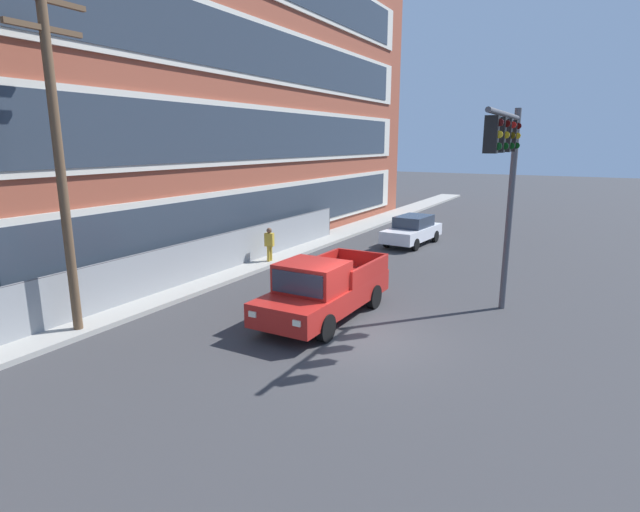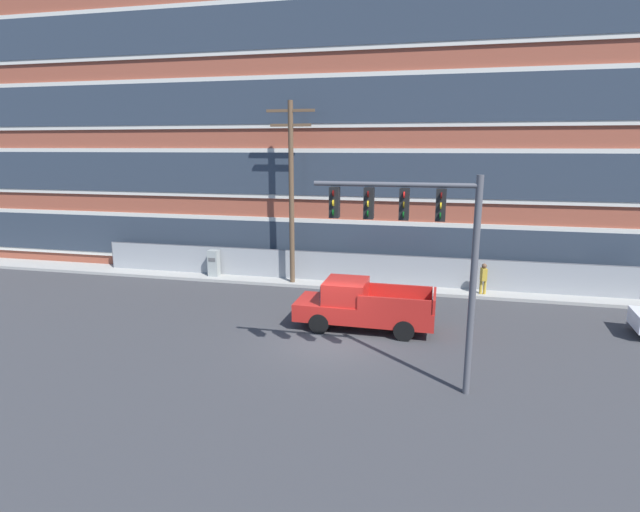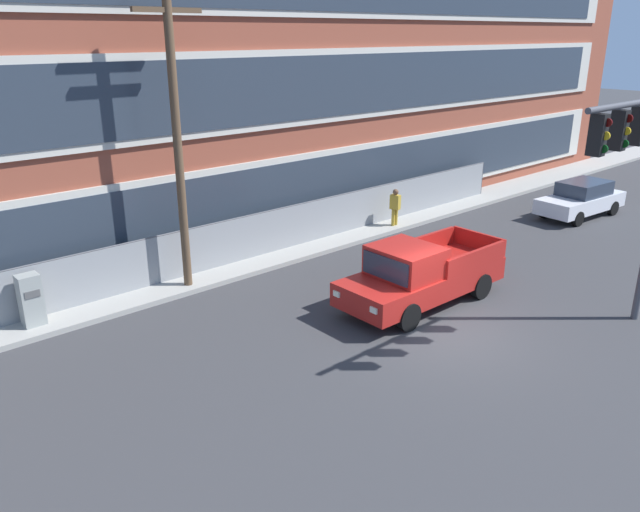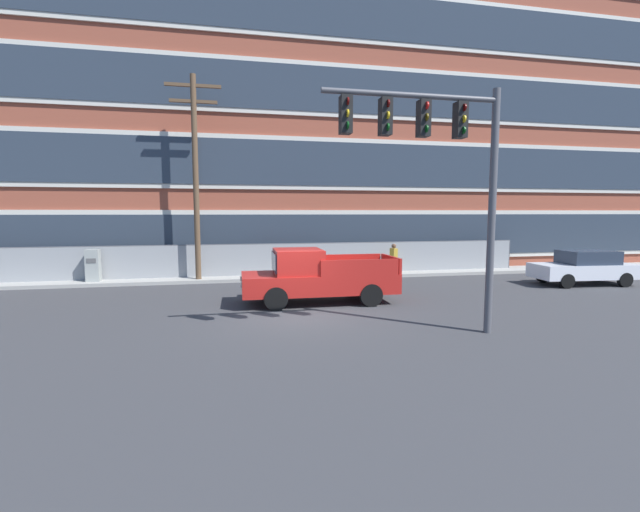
% 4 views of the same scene
% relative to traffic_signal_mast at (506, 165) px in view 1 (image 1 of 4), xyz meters
% --- Properties ---
extents(ground_plane, '(160.00, 160.00, 0.00)m').
position_rel_traffic_signal_mast_xyz_m(ground_plane, '(-3.26, 2.99, -4.80)').
color(ground_plane, '#38383A').
extents(sidewalk_building_side, '(80.00, 1.94, 0.16)m').
position_rel_traffic_signal_mast_xyz_m(sidewalk_building_side, '(-3.26, 10.87, -4.72)').
color(sidewalk_building_side, '#9E9B93').
rests_on(sidewalk_building_side, ground).
extents(brick_mill_building, '(54.34, 9.65, 19.10)m').
position_rel_traffic_signal_mast_xyz_m(brick_mill_building, '(-3.83, 16.37, 4.76)').
color(brick_mill_building, brown).
rests_on(brick_mill_building, ground).
extents(chain_link_fence, '(28.30, 0.06, 1.74)m').
position_rel_traffic_signal_mast_xyz_m(chain_link_fence, '(-4.03, 11.10, -3.92)').
color(chain_link_fence, gray).
rests_on(chain_link_fence, ground).
extents(traffic_signal_mast, '(4.76, 0.43, 6.48)m').
position_rel_traffic_signal_mast_xyz_m(traffic_signal_mast, '(0.00, 0.00, 0.00)').
color(traffic_signal_mast, '#4C4C51').
rests_on(traffic_signal_mast, ground).
extents(pickup_truck_red, '(5.63, 2.20, 1.97)m').
position_rel_traffic_signal_mast_xyz_m(pickup_truck_red, '(-2.31, 4.76, -3.86)').
color(pickup_truck_red, '#AD1E19').
rests_on(pickup_truck_red, ground).
extents(sedan_white, '(4.62, 2.10, 1.56)m').
position_rel_traffic_signal_mast_xyz_m(sedan_white, '(10.43, 6.16, -4.01)').
color(sedan_white, silver).
rests_on(sedan_white, ground).
extents(utility_pole_near_corner, '(2.48, 0.26, 9.48)m').
position_rel_traffic_signal_mast_xyz_m(utility_pole_near_corner, '(-6.84, 10.39, 0.42)').
color(utility_pole_near_corner, brown).
rests_on(utility_pole_near_corner, ground).
extents(pedestrian_near_cabinet, '(0.32, 0.44, 1.69)m').
position_rel_traffic_signal_mast_xyz_m(pedestrian_near_cabinet, '(2.87, 10.35, -3.83)').
color(pedestrian_near_cabinet, '#B7932D').
rests_on(pedestrian_near_cabinet, ground).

